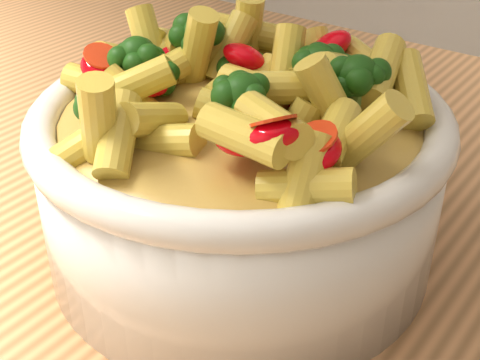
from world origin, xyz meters
The scene contains 3 objects.
table centered at (0.00, 0.00, 0.80)m, with size 1.20×0.80×0.90m.
serving_bowl centered at (0.03, -0.05, 0.96)m, with size 0.26×0.26×0.11m.
pasta_salad centered at (0.03, -0.05, 1.03)m, with size 0.21×0.21×0.05m.
Camera 1 is at (0.24, -0.35, 1.18)m, focal length 50.00 mm.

